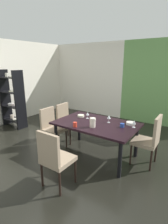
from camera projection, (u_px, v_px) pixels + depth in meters
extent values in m
cube|color=black|center=(65.00, 149.00, 4.10)|extent=(5.63, 6.00, 0.02)
cube|color=white|center=(87.00, 79.00, 6.80)|extent=(2.95, 0.10, 2.63)
cube|color=#659752|center=(165.00, 84.00, 5.27)|extent=(2.67, 0.10, 2.63)
cube|color=black|center=(96.00, 124.00, 3.61)|extent=(1.67, 1.05, 0.04)
cylinder|color=black|center=(79.00, 127.00, 4.45)|extent=(0.07, 0.07, 0.70)
cylinder|color=black|center=(136.00, 141.00, 3.65)|extent=(0.07, 0.07, 0.70)
cylinder|color=black|center=(56.00, 139.00, 3.78)|extent=(0.07, 0.07, 0.70)
cylinder|color=black|center=(120.00, 159.00, 2.98)|extent=(0.07, 0.07, 0.70)
cube|color=gray|center=(58.00, 160.00, 2.77)|extent=(0.44, 0.44, 0.07)
cube|color=gray|center=(48.00, 150.00, 2.54)|extent=(0.42, 0.05, 0.52)
cylinder|color=black|center=(58.00, 164.00, 3.09)|extent=(0.04, 0.04, 0.42)
cylinder|color=black|center=(75.00, 171.00, 2.89)|extent=(0.04, 0.04, 0.42)
cylinder|color=black|center=(42.00, 175.00, 2.79)|extent=(0.04, 0.04, 0.42)
cylinder|color=black|center=(60.00, 184.00, 2.59)|extent=(0.04, 0.04, 0.42)
cube|color=gray|center=(54.00, 130.00, 3.99)|extent=(0.44, 0.44, 0.07)
cube|color=gray|center=(47.00, 118.00, 4.03)|extent=(0.05, 0.42, 0.49)
cylinder|color=black|center=(66.00, 139.00, 4.11)|extent=(0.04, 0.04, 0.42)
cylinder|color=black|center=(55.00, 145.00, 3.81)|extent=(0.04, 0.04, 0.42)
cylinder|color=black|center=(54.00, 135.00, 4.31)|extent=(0.04, 0.04, 0.42)
cylinder|color=black|center=(43.00, 141.00, 4.01)|extent=(0.04, 0.04, 0.42)
cube|color=gray|center=(69.00, 123.00, 4.41)|extent=(0.44, 0.44, 0.07)
cube|color=gray|center=(63.00, 113.00, 4.45)|extent=(0.05, 0.42, 0.48)
cylinder|color=black|center=(79.00, 132.00, 4.52)|extent=(0.04, 0.04, 0.42)
cylinder|color=black|center=(70.00, 137.00, 4.22)|extent=(0.04, 0.04, 0.42)
cylinder|color=black|center=(68.00, 129.00, 4.73)|extent=(0.04, 0.04, 0.42)
cylinder|color=black|center=(59.00, 133.00, 4.43)|extent=(0.04, 0.04, 0.42)
cube|color=gray|center=(145.00, 142.00, 3.38)|extent=(0.44, 0.44, 0.07)
cube|color=gray|center=(157.00, 131.00, 3.20)|extent=(0.05, 0.42, 0.55)
cylinder|color=black|center=(131.00, 155.00, 3.40)|extent=(0.04, 0.04, 0.42)
cylinder|color=black|center=(137.00, 147.00, 3.70)|extent=(0.04, 0.04, 0.42)
cylinder|color=black|center=(151.00, 161.00, 3.19)|extent=(0.04, 0.04, 0.42)
cylinder|color=black|center=(156.00, 152.00, 3.50)|extent=(0.04, 0.04, 0.42)
cube|color=black|center=(5.00, 98.00, 5.49)|extent=(0.05, 0.35, 1.73)
cube|color=black|center=(20.00, 101.00, 5.09)|extent=(0.05, 0.35, 1.73)
cube|color=black|center=(15.00, 119.00, 5.47)|extent=(0.77, 0.35, 0.02)
cylinder|color=beige|center=(16.00, 119.00, 5.42)|extent=(0.20, 0.20, 0.02)
cylinder|color=beige|center=(12.00, 117.00, 5.52)|extent=(0.12, 0.12, 0.11)
cube|color=black|center=(13.00, 106.00, 5.35)|extent=(0.77, 0.35, 0.02)
cylinder|color=silver|center=(11.00, 104.00, 5.40)|extent=(0.17, 0.17, 0.06)
cylinder|color=silver|center=(14.00, 105.00, 5.32)|extent=(0.12, 0.12, 0.06)
cube|color=black|center=(12.00, 92.00, 5.23)|extent=(0.77, 0.35, 0.02)
cylinder|color=beige|center=(11.00, 91.00, 5.22)|extent=(0.14, 0.14, 0.02)
cube|color=black|center=(10.00, 77.00, 5.11)|extent=(0.77, 0.35, 0.02)
cylinder|color=beige|center=(12.00, 77.00, 5.04)|extent=(0.15, 0.15, 0.02)
cylinder|color=beige|center=(7.00, 75.00, 5.17)|extent=(0.09, 0.09, 0.11)
cylinder|color=silver|center=(134.00, 127.00, 3.37)|extent=(0.06, 0.06, 0.00)
cylinder|color=silver|center=(134.00, 126.00, 3.36)|extent=(0.01, 0.01, 0.06)
cone|color=silver|center=(134.00, 122.00, 3.34)|extent=(0.07, 0.07, 0.08)
cylinder|color=silver|center=(109.00, 122.00, 3.64)|extent=(0.06, 0.06, 0.00)
cylinder|color=silver|center=(109.00, 120.00, 3.62)|extent=(0.01, 0.01, 0.08)
cone|color=silver|center=(109.00, 117.00, 3.60)|extent=(0.08, 0.08, 0.07)
cylinder|color=silver|center=(87.00, 118.00, 3.90)|extent=(0.06, 0.06, 0.00)
cylinder|color=silver|center=(87.00, 117.00, 3.89)|extent=(0.01, 0.01, 0.07)
cone|color=silver|center=(87.00, 114.00, 3.87)|extent=(0.07, 0.07, 0.06)
cylinder|color=silver|center=(81.00, 116.00, 4.01)|extent=(0.15, 0.15, 0.04)
cylinder|color=white|center=(131.00, 123.00, 3.51)|extent=(0.17, 0.17, 0.05)
cylinder|color=red|center=(75.00, 124.00, 3.38)|extent=(0.08, 0.08, 0.09)
cylinder|color=#29479D|center=(122.00, 125.00, 3.37)|extent=(0.08, 0.08, 0.07)
cylinder|color=#F1E5CE|center=(93.00, 122.00, 3.36)|extent=(0.11, 0.11, 0.18)
cone|color=#F1E5CE|center=(95.00, 119.00, 3.31)|extent=(0.04, 0.04, 0.03)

